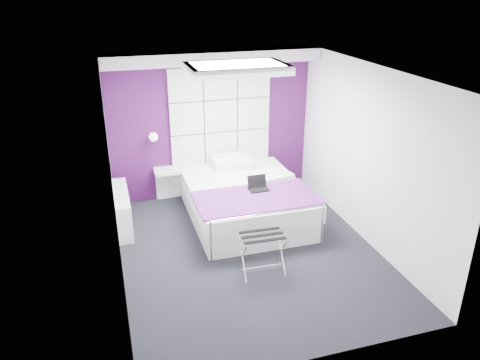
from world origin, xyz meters
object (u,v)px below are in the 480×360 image
Objects in this scene: bed at (245,199)px; laptop at (258,186)px; wall_lamp at (153,136)px; luggage_rack at (262,253)px; radiator at (123,209)px; nightstand at (168,170)px.

laptop is at bearing -68.04° from bed.
luggage_rack is at bearing -67.54° from wall_lamp.
radiator is 0.54× the size of bed.
bed is at bearing 83.14° from luggage_rack.
radiator is 1.97m from bed.
wall_lamp is 0.12× the size of radiator.
bed is 1.57m from luggage_rack.
nightstand reaches higher than luggage_rack.
wall_lamp reaches higher than luggage_rack.
radiator is at bearing -130.10° from wall_lamp.
nightstand is (0.21, -0.04, -0.63)m from wall_lamp.
nightstand is at bearing 40.27° from radiator.
wall_lamp is 2.02m from laptop.
nightstand is (-1.10, 0.99, 0.26)m from bed.
radiator is 2.18m from laptop.
bed is 4.64× the size of nightstand.
laptop is at bearing -46.59° from nightstand.
nightstand is at bearing 137.90° from bed.
wall_lamp is 0.67m from nightstand.
wall_lamp is 0.07× the size of bed.
nightstand reaches higher than radiator.
luggage_rack is at bearing -71.36° from nightstand.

